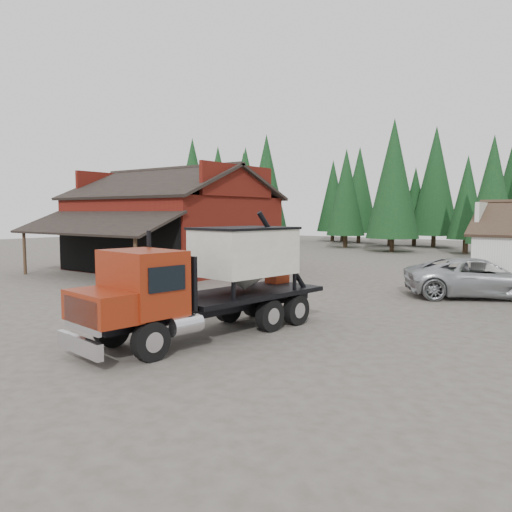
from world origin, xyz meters
The scene contains 9 objects.
ground centered at (0.00, 0.00, 0.00)m, with size 120.00×120.00×0.00m, color #4D463C.
red_barn centered at (-11.00, 9.90, 2.69)m, with size 12.80×13.63×7.18m.
conifer_backdrop centered at (0.00, 42.00, 0.00)m, with size 76.00×16.00×16.00m, color black, non-canonical shape.
near_pine_a centered at (-22.00, 28.00, 6.39)m, with size 4.40×4.40×11.40m.
near_pine_b centered at (6.00, 30.00, 5.89)m, with size 3.96×3.96×10.40m.
near_pine_d centered at (-4.00, 34.00, 7.39)m, with size 5.28×5.28×13.40m.
feed_truck centered at (4.01, -2.97, 1.89)m, with size 3.65×9.23×4.05m.
silver_car centered at (9.39, 10.00, 0.93)m, with size 3.09×6.69×1.86m, color #ADB0B5.
equip_box centered at (-6.00, 1.39, 0.30)m, with size 0.70×1.10×0.60m, color maroon.
Camera 1 is at (14.63, -15.02, 4.00)m, focal length 35.00 mm.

